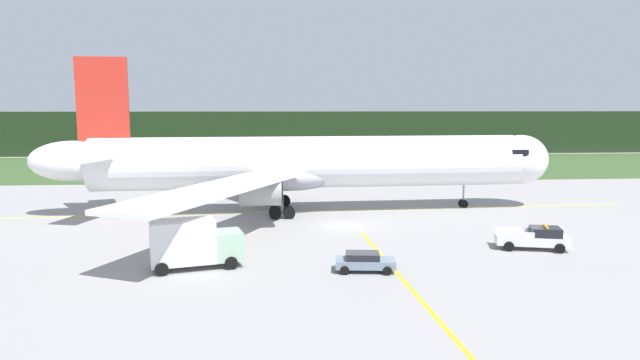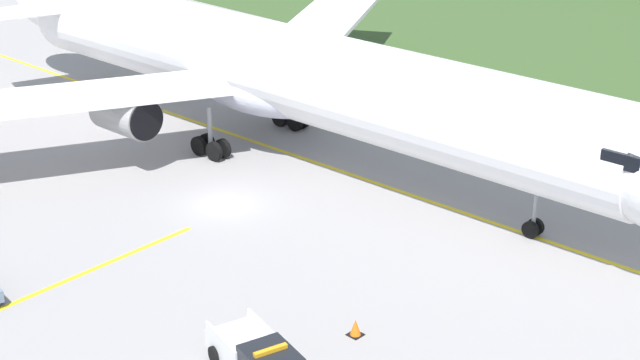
{
  "view_description": "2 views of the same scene",
  "coord_description": "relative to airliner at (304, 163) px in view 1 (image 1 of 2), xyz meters",
  "views": [
    {
      "loc": [
        -6.69,
        -50.89,
        11.17
      ],
      "look_at": [
        -1.96,
        6.7,
        3.49
      ],
      "focal_mm": 31.26,
      "sensor_mm": 36.0,
      "label": 1
    },
    {
      "loc": [
        36.86,
        -30.21,
        21.65
      ],
      "look_at": [
        7.87,
        -0.61,
        3.98
      ],
      "focal_mm": 53.82,
      "sensor_mm": 36.0,
      "label": 2
    }
  ],
  "objects": [
    {
      "name": "ground",
      "position": [
        3.53,
        -7.67,
        -5.18
      ],
      "size": [
        320.0,
        320.0,
        0.0
      ],
      "primitive_type": "plane",
      "color": "gray"
    },
    {
      "name": "grass_verge",
      "position": [
        3.53,
        45.02,
        -5.16
      ],
      "size": [
        320.0,
        44.1,
        0.04
      ],
      "primitive_type": "cube",
      "color": "#385328",
      "rests_on": "ground"
    },
    {
      "name": "distant_tree_line",
      "position": [
        3.53,
        73.34,
        -0.21
      ],
      "size": [
        288.0,
        7.41,
        9.93
      ],
      "primitive_type": "cube",
      "color": "black",
      "rests_on": "ground"
    },
    {
      "name": "taxiway_centerline_main",
      "position": [
        0.63,
        0.03,
        -5.17
      ],
      "size": [
        71.64,
        3.25,
        0.01
      ],
      "primitive_type": "cube",
      "rotation": [
        0.0,
        0.0,
        0.04
      ],
      "color": "yellow",
      "rests_on": "ground"
    },
    {
      "name": "taxiway_centerline_spur",
      "position": [
        5.13,
        -25.93,
        -5.17
      ],
      "size": [
        1.54,
        30.19,
        0.01
      ],
      "primitive_type": "cube",
      "rotation": [
        0.0,
        0.0,
        1.61
      ],
      "color": "yellow",
      "rests_on": "ground"
    },
    {
      "name": "airliner",
      "position": [
        0.0,
        0.0,
        0.0
      ],
      "size": [
        55.01,
        50.37,
        16.03
      ],
      "color": "white",
      "rests_on": "ground"
    },
    {
      "name": "ops_pickup_truck",
      "position": [
        17.17,
        -17.37,
        -4.27
      ],
      "size": [
        5.8,
        3.28,
        1.94
      ],
      "color": "silver",
      "rests_on": "ground"
    },
    {
      "name": "catering_truck",
      "position": [
        -8.83,
        -20.38,
        -3.38
      ],
      "size": [
        6.61,
        3.94,
        3.58
      ],
      "color": "#98BBA0",
      "rests_on": "ground"
    },
    {
      "name": "staff_car",
      "position": [
        2.88,
        -22.12,
        -4.48
      ],
      "size": [
        4.23,
        2.33,
        1.3
      ],
      "color": "slate",
      "rests_on": "ground"
    },
    {
      "name": "apron_cone",
      "position": [
        17.49,
        -12.38,
        -4.81
      ],
      "size": [
        0.6,
        0.6,
        0.75
      ],
      "color": "black",
      "rests_on": "ground"
    }
  ]
}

